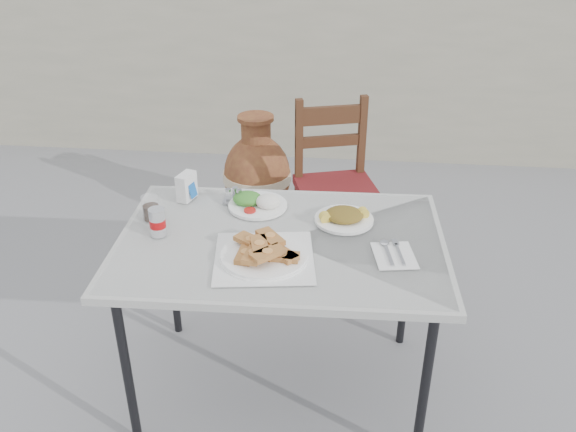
# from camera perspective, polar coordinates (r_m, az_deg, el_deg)

# --- Properties ---
(ground) EXTENTS (80.00, 80.00, 0.00)m
(ground) POSITION_cam_1_polar(r_m,az_deg,el_deg) (2.71, -1.74, -14.80)
(ground) COLOR slate
(ground) RESTS_ON ground
(cafe_table) EXTENTS (1.22, 0.84, 0.73)m
(cafe_table) POSITION_cam_1_polar(r_m,az_deg,el_deg) (2.25, -0.66, -3.22)
(cafe_table) COLOR black
(cafe_table) RESTS_ON ground
(pide_plate) EXTENTS (0.38, 0.38, 0.07)m
(pide_plate) POSITION_cam_1_polar(r_m,az_deg,el_deg) (2.10, -2.27, -3.23)
(pide_plate) COLOR white
(pide_plate) RESTS_ON cafe_table
(salad_rice_plate) EXTENTS (0.24, 0.24, 0.06)m
(salad_rice_plate) POSITION_cam_1_polar(r_m,az_deg,el_deg) (2.43, -2.92, 1.31)
(salad_rice_plate) COLOR white
(salad_rice_plate) RESTS_ON cafe_table
(salad_chopped_plate) EXTENTS (0.23, 0.23, 0.05)m
(salad_chopped_plate) POSITION_cam_1_polar(r_m,az_deg,el_deg) (2.34, 5.27, -0.06)
(salad_chopped_plate) COLOR white
(salad_chopped_plate) RESTS_ON cafe_table
(soda_can) EXTENTS (0.06, 0.06, 0.11)m
(soda_can) POSITION_cam_1_polar(r_m,az_deg,el_deg) (2.27, -12.11, -0.55)
(soda_can) COLOR white
(soda_can) RESTS_ON cafe_table
(cola_glass) EXTENTS (0.07, 0.07, 0.10)m
(cola_glass) POSITION_cam_1_polar(r_m,az_deg,el_deg) (2.39, -12.70, 0.62)
(cola_glass) COLOR white
(cola_glass) RESTS_ON cafe_table
(napkin_holder) EXTENTS (0.08, 0.10, 0.11)m
(napkin_holder) POSITION_cam_1_polar(r_m,az_deg,el_deg) (2.51, -9.46, 2.74)
(napkin_holder) COLOR white
(napkin_holder) RESTS_ON cafe_table
(condiment_caddy) EXTENTS (0.09, 0.07, 0.06)m
(condiment_caddy) POSITION_cam_1_polar(r_m,az_deg,el_deg) (2.48, -5.03, 1.80)
(condiment_caddy) COLOR #B0B0B7
(condiment_caddy) RESTS_ON cafe_table
(cutlery_napkin) EXTENTS (0.16, 0.20, 0.01)m
(cutlery_napkin) POSITION_cam_1_polar(r_m,az_deg,el_deg) (2.16, 9.78, -3.43)
(cutlery_napkin) COLOR white
(cutlery_napkin) RESTS_ON cafe_table
(chair) EXTENTS (0.49, 0.49, 0.90)m
(chair) POSITION_cam_1_polar(r_m,az_deg,el_deg) (3.21, 4.45, 2.88)
(chair) COLOR #341A0E
(chair) RESTS_ON ground
(terracotta_urn) EXTENTS (0.41, 0.41, 0.71)m
(terracotta_urn) POSITION_cam_1_polar(r_m,az_deg,el_deg) (3.63, -2.90, 3.71)
(terracotta_urn) COLOR brown
(terracotta_urn) RESTS_ON ground
(back_wall) EXTENTS (6.00, 0.25, 1.20)m
(back_wall) POSITION_cam_1_polar(r_m,az_deg,el_deg) (4.63, 2.27, 12.91)
(back_wall) COLOR #A79F8B
(back_wall) RESTS_ON ground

